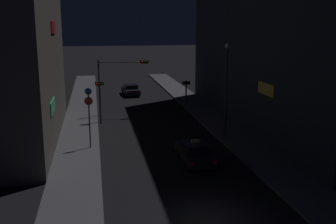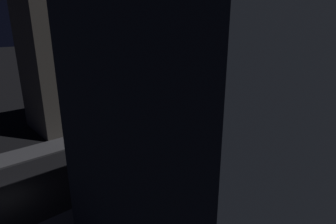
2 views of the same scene
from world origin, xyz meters
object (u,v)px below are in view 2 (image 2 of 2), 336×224
(taxi, at_px, (111,161))
(traffic_light_right_kerb, at_px, (245,114))
(sign_pole_left, at_px, (110,111))
(street_lamp_near_block, at_px, (187,115))
(traffic_light_left_kerb, at_px, (169,100))
(far_car, at_px, (258,102))
(traffic_light_overhead, at_px, (195,89))

(taxi, height_order, traffic_light_right_kerb, traffic_light_right_kerb)
(traffic_light_right_kerb, distance_m, sign_pole_left, 14.92)
(sign_pole_left, xyz_separation_m, street_lamp_near_block, (10.68, 1.07, 1.92))
(traffic_light_left_kerb, bearing_deg, sign_pole_left, -96.56)
(traffic_light_right_kerb, bearing_deg, street_lamp_near_block, -85.01)
(far_car, bearing_deg, street_lamp_near_block, -75.14)
(traffic_light_right_kerb, height_order, street_lamp_near_block, street_lamp_near_block)
(traffic_light_left_kerb, distance_m, traffic_light_right_kerb, 9.52)
(traffic_light_left_kerb, height_order, sign_pole_left, sign_pole_left)
(far_car, bearing_deg, taxi, -86.04)
(traffic_light_right_kerb, bearing_deg, traffic_light_left_kerb, -159.18)
(far_car, distance_m, sign_pole_left, 23.04)
(traffic_light_overhead, height_order, traffic_light_right_kerb, traffic_light_overhead)
(taxi, distance_m, traffic_light_left_kerb, 13.62)
(sign_pole_left, bearing_deg, traffic_light_right_kerb, 48.96)
(traffic_light_overhead, height_order, sign_pole_left, traffic_light_overhead)
(far_car, xyz_separation_m, traffic_light_right_kerb, (4.77, -11.14, 1.68))
(far_car, xyz_separation_m, traffic_light_left_kerb, (-4.12, -14.52, 2.11))
(taxi, xyz_separation_m, traffic_light_right_kerb, (2.93, 15.44, 1.68))
(traffic_light_right_kerb, relative_size, street_lamp_near_block, 0.45)
(taxi, height_order, traffic_light_left_kerb, traffic_light_left_kerb)
(taxi, xyz_separation_m, far_car, (-1.84, 26.58, -0.00))
(traffic_light_overhead, xyz_separation_m, street_lamp_near_block, (7.91, -9.52, 0.65))
(sign_pole_left, bearing_deg, taxi, -31.40)
(far_car, relative_size, traffic_light_overhead, 0.81)
(street_lamp_near_block, bearing_deg, traffic_light_overhead, 129.73)
(taxi, relative_size, traffic_light_overhead, 0.79)
(traffic_light_overhead, bearing_deg, traffic_light_right_kerb, 5.32)
(traffic_light_overhead, bearing_deg, traffic_light_left_kerb, -124.35)
(traffic_light_overhead, height_order, street_lamp_near_block, street_lamp_near_block)
(taxi, height_order, traffic_light_overhead, traffic_light_overhead)
(taxi, relative_size, traffic_light_right_kerb, 1.34)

